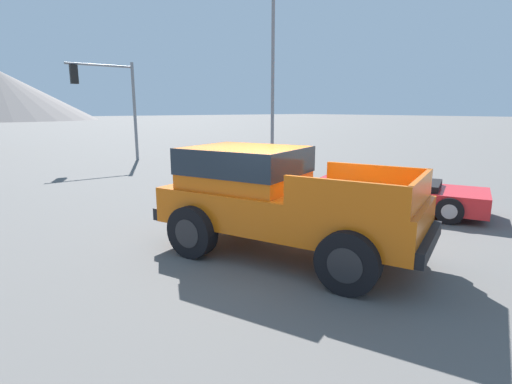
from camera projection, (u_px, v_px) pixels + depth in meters
name	position (u px, v px, depth m)	size (l,w,h in m)	color
ground_plane	(267.00, 249.00, 7.99)	(320.00, 320.00, 0.00)	#5B5956
orange_pickup_truck	(273.00, 194.00, 7.61)	(3.66, 5.45, 2.02)	orange
red_convertible_car	(396.00, 194.00, 11.00)	(3.43, 4.87, 1.06)	red
traffic_light_main	(108.00, 92.00, 20.43)	(3.40, 0.38, 5.15)	slate
street_lamp_post	(273.00, 54.00, 16.31)	(0.90, 0.24, 8.34)	slate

